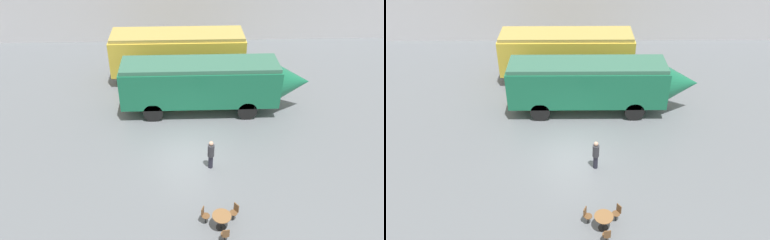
# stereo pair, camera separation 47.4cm
# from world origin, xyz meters

# --- Properties ---
(ground_plane) EXTENTS (80.00, 80.00, 0.00)m
(ground_plane) POSITION_xyz_m (0.00, 0.00, 0.00)
(ground_plane) COLOR slate
(passenger_coach_vintage) EXTENTS (9.29, 2.72, 3.50)m
(passenger_coach_vintage) POSITION_xyz_m (-0.41, 8.80, 2.09)
(passenger_coach_vintage) COLOR gold
(passenger_coach_vintage) RESTS_ON ground_plane
(streamlined_locomotive) EXTENTS (11.58, 2.48, 3.34)m
(streamlined_locomotive) POSITION_xyz_m (1.71, 4.45, 2.02)
(streamlined_locomotive) COLOR #196B47
(streamlined_locomotive) RESTS_ON ground_plane
(cafe_table_near) EXTENTS (0.83, 0.83, 0.75)m
(cafe_table_near) POSITION_xyz_m (1.36, -4.97, 0.58)
(cafe_table_near) COLOR black
(cafe_table_near) RESTS_ON ground_plane
(cafe_chair_0) EXTENTS (0.36, 0.37, 0.87)m
(cafe_chair_0) POSITION_xyz_m (1.45, -5.75, 0.51)
(cafe_chair_0) COLOR black
(cafe_chair_0) RESTS_ON ground_plane
(cafe_chair_1) EXTENTS (0.40, 0.40, 0.87)m
(cafe_chair_1) POSITION_xyz_m (2.00, -4.51, 0.51)
(cafe_chair_1) COLOR black
(cafe_chair_1) RESTS_ON ground_plane
(cafe_chair_2) EXTENTS (0.40, 0.38, 0.87)m
(cafe_chair_2) POSITION_xyz_m (0.65, -4.65, 0.51)
(cafe_chair_2) COLOR black
(cafe_chair_2) RESTS_ON ground_plane
(visitor_person) EXTENTS (0.34, 0.34, 1.68)m
(visitor_person) POSITION_xyz_m (1.21, -1.05, 0.91)
(visitor_person) COLOR #262633
(visitor_person) RESTS_ON ground_plane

